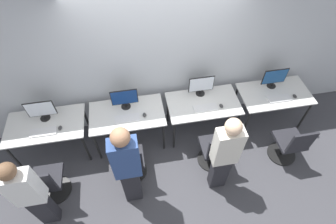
{
  "coord_description": "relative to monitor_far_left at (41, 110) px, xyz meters",
  "views": [
    {
      "loc": [
        -0.46,
        -2.43,
        4.07
      ],
      "look_at": [
        0.0,
        0.14,
        0.9
      ],
      "focal_mm": 28.0,
      "sensor_mm": 36.0,
      "label": 1
    }
  ],
  "objects": [
    {
      "name": "ground_plane",
      "position": [
        1.95,
        -0.49,
        -0.95
      ],
      "size": [
        20.0,
        20.0,
        0.0
      ],
      "primitive_type": "plane",
      "color": "#3D3D42"
    },
    {
      "name": "keyboard_far_left",
      "position": [
        -0.0,
        -0.29,
        -0.19
      ],
      "size": [
        0.4,
        0.16,
        0.02
      ],
      "color": "silver",
      "rests_on": "desk_far_left"
    },
    {
      "name": "monitor_right",
      "position": [
        2.6,
        0.09,
        0.0
      ],
      "size": [
        0.44,
        0.16,
        0.38
      ],
      "color": "black",
      "rests_on": "desk_right"
    },
    {
      "name": "keyboard_right",
      "position": [
        2.6,
        -0.26,
        -0.19
      ],
      "size": [
        0.4,
        0.16,
        0.02
      ],
      "color": "silver",
      "rests_on": "desk_right"
    },
    {
      "name": "desk_far_left",
      "position": [
        -0.0,
        -0.13,
        -0.28
      ],
      "size": [
        1.22,
        0.71,
        0.75
      ],
      "color": "silver",
      "rests_on": "ground_plane"
    },
    {
      "name": "monitor_far_right",
      "position": [
        3.9,
        0.05,
        0.0
      ],
      "size": [
        0.44,
        0.16,
        0.38
      ],
      "color": "black",
      "rests_on": "desk_far_right"
    },
    {
      "name": "monitor_far_left",
      "position": [
        0.0,
        0.0,
        0.0
      ],
      "size": [
        0.44,
        0.16,
        0.38
      ],
      "color": "black",
      "rests_on": "desk_far_left"
    },
    {
      "name": "mouse_far_left",
      "position": [
        0.25,
        -0.26,
        -0.19
      ],
      "size": [
        0.06,
        0.09,
        0.03
      ],
      "color": "#333333",
      "rests_on": "desk_far_left"
    },
    {
      "name": "mouse_left",
      "position": [
        1.58,
        -0.23,
        -0.19
      ],
      "size": [
        0.06,
        0.09,
        0.03
      ],
      "color": "#333333",
      "rests_on": "desk_left"
    },
    {
      "name": "keyboard_far_right",
      "position": [
        3.9,
        -0.27,
        -0.19
      ],
      "size": [
        0.4,
        0.16,
        0.02
      ],
      "color": "silver",
      "rests_on": "desk_far_right"
    },
    {
      "name": "person_far_left",
      "position": [
        -0.0,
        -1.33,
        -0.08
      ],
      "size": [
        0.36,
        0.21,
        1.6
      ],
      "color": "#232328",
      "rests_on": "ground_plane"
    },
    {
      "name": "mouse_right",
      "position": [
        2.87,
        -0.26,
        -0.19
      ],
      "size": [
        0.06,
        0.09,
        0.03
      ],
      "color": "#333333",
      "rests_on": "desk_right"
    },
    {
      "name": "office_chair_right",
      "position": [
        2.63,
        -0.87,
        -0.58
      ],
      "size": [
        0.48,
        0.48,
        0.9
      ],
      "color": "black",
      "rests_on": "ground_plane"
    },
    {
      "name": "mouse_far_right",
      "position": [
        4.18,
        -0.27,
        -0.19
      ],
      "size": [
        0.06,
        0.09,
        0.03
      ],
      "color": "#333333",
      "rests_on": "desk_far_right"
    },
    {
      "name": "desk_right",
      "position": [
        2.6,
        -0.13,
        -0.28
      ],
      "size": [
        1.22,
        0.71,
        0.75
      ],
      "color": "silver",
      "rests_on": "ground_plane"
    },
    {
      "name": "wall_back",
      "position": [
        1.95,
        0.35,
        0.45
      ],
      "size": [
        12.0,
        0.05,
        2.8
      ],
      "color": "#B7BCC1",
      "rests_on": "ground_plane"
    },
    {
      "name": "person_left",
      "position": [
        1.25,
        -1.22,
        0.02
      ],
      "size": [
        0.36,
        0.23,
        1.77
      ],
      "color": "#232328",
      "rests_on": "ground_plane"
    },
    {
      "name": "office_chair_far_right",
      "position": [
        3.89,
        -0.98,
        -0.58
      ],
      "size": [
        0.48,
        0.48,
        0.9
      ],
      "color": "black",
      "rests_on": "ground_plane"
    },
    {
      "name": "monitor_left",
      "position": [
        1.3,
        0.02,
        0.0
      ],
      "size": [
        0.44,
        0.16,
        0.38
      ],
      "color": "black",
      "rests_on": "desk_left"
    },
    {
      "name": "keyboard_left",
      "position": [
        1.3,
        -0.25,
        -0.19
      ],
      "size": [
        0.4,
        0.16,
        0.02
      ],
      "color": "silver",
      "rests_on": "desk_left"
    },
    {
      "name": "person_right",
      "position": [
        2.58,
        -1.23,
        -0.04
      ],
      "size": [
        0.36,
        0.22,
        1.66
      ],
      "color": "#232328",
      "rests_on": "ground_plane"
    },
    {
      "name": "office_chair_left",
      "position": [
        1.26,
        -0.85,
        -0.58
      ],
      "size": [
        0.48,
        0.48,
        0.9
      ],
      "color": "black",
      "rests_on": "ground_plane"
    },
    {
      "name": "office_chair_far_left",
      "position": [
        0.02,
        -0.97,
        -0.58
      ],
      "size": [
        0.48,
        0.48,
        0.9
      ],
      "color": "black",
      "rests_on": "ground_plane"
    },
    {
      "name": "desk_left",
      "position": [
        1.3,
        -0.13,
        -0.28
      ],
      "size": [
        1.22,
        0.71,
        0.75
      ],
      "color": "silver",
      "rests_on": "ground_plane"
    },
    {
      "name": "desk_far_right",
      "position": [
        3.9,
        -0.13,
        -0.28
      ],
      "size": [
        1.22,
        0.71,
        0.75
      ],
      "color": "silver",
      "rests_on": "ground_plane"
    }
  ]
}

